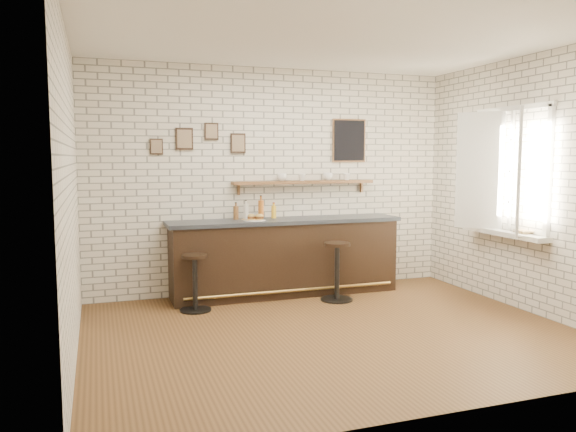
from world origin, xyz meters
The scene contains 21 objects.
ground centered at (0.00, 0.00, 0.00)m, with size 5.00×5.00×0.00m, color brown.
bar_counter centered at (0.06, 1.70, 0.51)m, with size 3.10×0.65×1.01m.
sandwich_plate centered at (-0.38, 1.63, 1.02)m, with size 0.28×0.28×0.01m, color white.
ciabatta_sandwich centered at (-0.37, 1.63, 1.06)m, with size 0.23×0.16×0.07m.
potato_chips centered at (-0.39, 1.63, 1.02)m, with size 0.26×0.18×0.00m.
bitters_bottle_brown centered at (-0.57, 1.84, 1.10)m, with size 0.07×0.07×0.23m.
bitters_bottle_white centered at (-0.44, 1.84, 1.11)m, with size 0.07×0.07×0.25m.
bitters_bottle_amber centered at (-0.23, 1.84, 1.14)m, with size 0.07×0.07×0.31m.
condiment_bottle_yellow centered at (-0.05, 1.84, 1.10)m, with size 0.07×0.07×0.21m.
bar_stool_left centered at (-1.21, 1.27, 0.36)m, with size 0.39×0.39×0.68m.
bar_stool_right centered at (0.58, 1.18, 0.40)m, with size 0.41×0.41×0.74m.
wall_shelf centered at (0.40, 1.90, 1.48)m, with size 2.00×0.18×0.18m.
shelf_cup_a centered at (0.08, 1.90, 1.55)m, with size 0.13×0.13×0.10m, color white.
shelf_cup_b centered at (0.37, 1.90, 1.55)m, with size 0.10×0.10×0.10m, color white.
shelf_cup_c centered at (0.75, 1.90, 1.55)m, with size 0.13×0.13×0.11m, color white.
shelf_cup_d centered at (1.04, 1.90, 1.55)m, with size 0.10×0.10×0.09m, color white.
back_wall_decor centered at (0.23, 1.98, 2.05)m, with size 2.96×0.02×0.56m.
window_sill centered at (2.40, 0.30, 0.90)m, with size 0.20×1.35×0.06m.
casement_window centered at (2.36, 0.30, 1.65)m, with size 0.40×1.30×1.56m.
book_lower centered at (2.38, 0.04, 0.94)m, with size 0.16×0.21×0.02m, color tan.
book_upper centered at (2.38, 0.03, 0.96)m, with size 0.16×0.22×0.02m, color tan.
Camera 1 is at (-2.28, -5.25, 1.82)m, focal length 35.00 mm.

